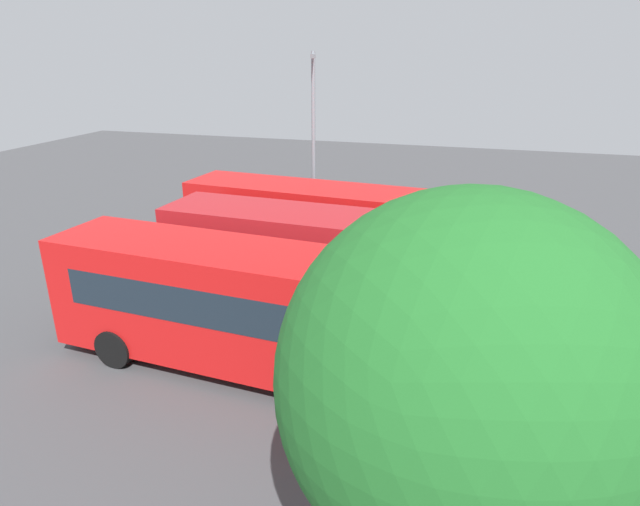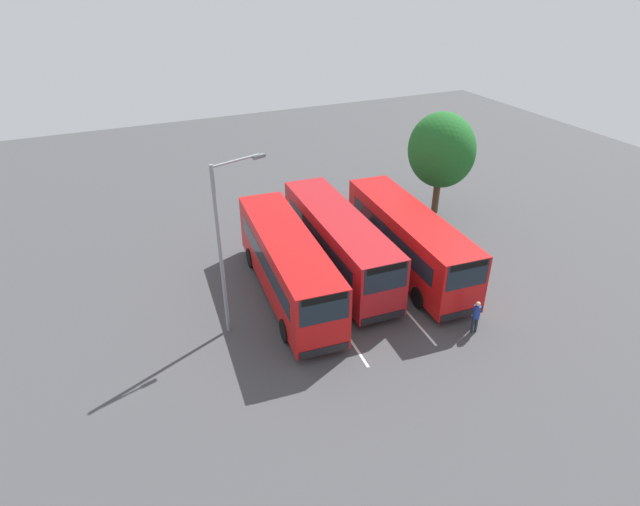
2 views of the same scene
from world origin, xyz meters
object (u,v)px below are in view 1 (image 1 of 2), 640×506
(depot_tree, at_px, (464,388))
(bus_center_right, at_px, (243,306))
(bus_center_left, at_px, (328,262))
(street_lamp, at_px, (313,138))
(pedestrian, at_px, (61,305))
(bus_far_left, at_px, (325,228))

(depot_tree, bearing_deg, bus_center_right, -46.00)
(bus_center_left, relative_size, street_lamp, 1.34)
(bus_center_left, xyz_separation_m, bus_center_right, (1.26, 3.53, 0.00))
(pedestrian, distance_m, depot_tree, 13.32)
(bus_far_left, relative_size, depot_tree, 1.61)
(bus_far_left, height_order, bus_center_right, same)
(bus_far_left, xyz_separation_m, pedestrian, (6.20, 6.65, -0.90))
(bus_far_left, distance_m, pedestrian, 9.14)
(bus_far_left, distance_m, street_lamp, 4.53)
(depot_tree, bearing_deg, pedestrian, -27.02)
(bus_center_left, relative_size, depot_tree, 1.60)
(depot_tree, bearing_deg, bus_far_left, -67.10)
(bus_center_left, bearing_deg, pedestrian, 27.92)
(bus_far_left, height_order, depot_tree, depot_tree)
(bus_center_left, relative_size, pedestrian, 6.50)
(bus_center_left, distance_m, street_lamp, 7.53)
(bus_center_right, height_order, depot_tree, depot_tree)
(bus_center_left, bearing_deg, street_lamp, -66.53)
(bus_far_left, relative_size, bus_center_right, 1.00)
(bus_center_left, bearing_deg, bus_far_left, -69.88)
(bus_far_left, relative_size, pedestrian, 6.53)
(street_lamp, bearing_deg, depot_tree, 5.92)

